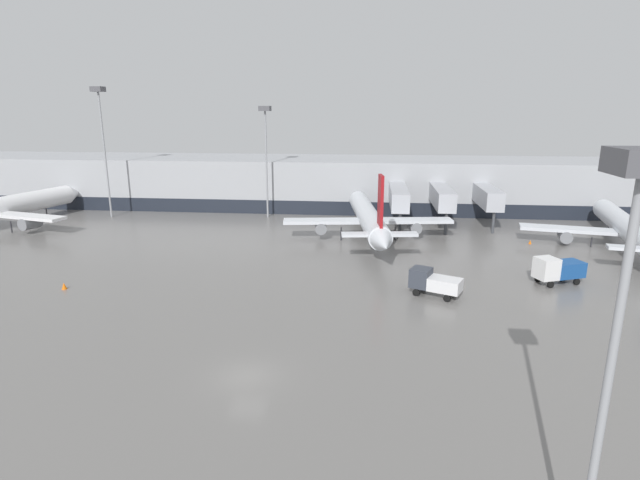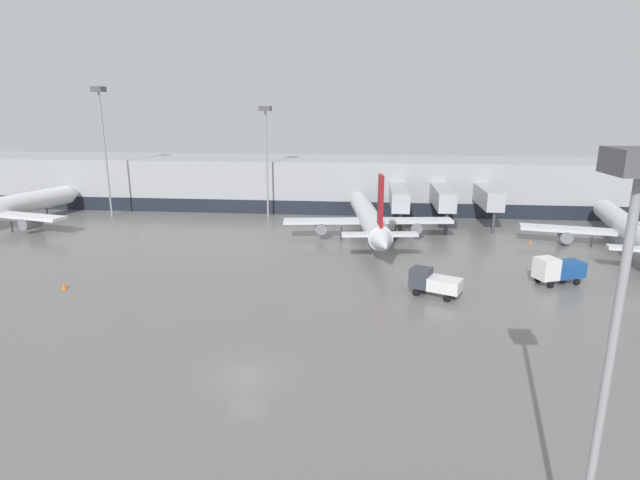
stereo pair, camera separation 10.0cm
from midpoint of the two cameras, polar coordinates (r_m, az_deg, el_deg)
ground_plane at (r=35.84m, az=-8.32°, el=-15.16°), size 320.00×320.00×0.00m
terminal_building at (r=93.14m, az=0.98°, el=6.57°), size 160.00×29.39×9.00m
parked_jet_1 at (r=76.36m, az=31.85°, el=1.03°), size 26.49×34.60×9.00m
parked_jet_2 at (r=69.79m, az=5.57°, el=2.60°), size 23.71×33.27×10.48m
service_truck_1 at (r=50.10m, az=12.89°, el=-4.66°), size 5.30×3.87×2.58m
service_truck_2 at (r=57.68m, az=25.58°, el=-3.01°), size 5.58×3.85×2.92m
traffic_cone_1 at (r=57.20m, az=-27.15°, el=-4.68°), size 0.52×0.52×0.67m
traffic_cone_3 at (r=73.40m, az=22.95°, el=-0.22°), size 0.38×0.38×0.56m
apron_light_mast_0 at (r=90.10m, az=-23.68°, el=12.70°), size 1.80×1.80×21.21m
apron_light_mast_1 at (r=83.38m, az=-6.18°, el=12.36°), size 1.80×1.80×18.22m
apron_light_mast_3 at (r=18.35m, az=31.76°, el=-1.64°), size 1.80×1.80×16.67m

